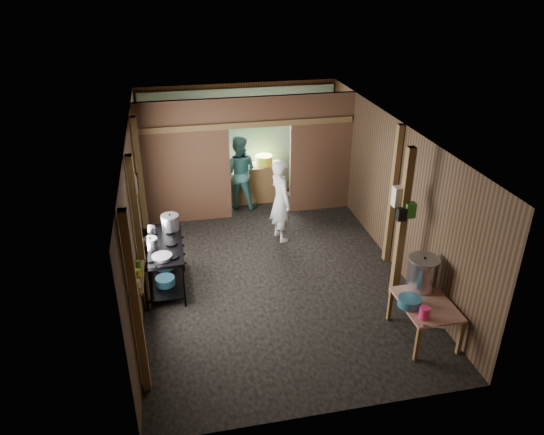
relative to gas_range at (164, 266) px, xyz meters
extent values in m
cube|color=black|center=(1.88, 0.28, -0.41)|extent=(4.50, 7.00, 0.00)
cube|color=#514A44|center=(1.88, 0.28, 2.19)|extent=(4.50, 7.00, 0.00)
cube|color=brown|center=(1.88, 3.78, 0.89)|extent=(4.50, 0.00, 2.60)
cube|color=brown|center=(1.88, -3.22, 0.89)|extent=(4.50, 0.00, 2.60)
cube|color=brown|center=(-0.37, 0.28, 0.89)|extent=(0.00, 7.00, 2.60)
cube|color=brown|center=(4.13, 0.28, 0.89)|extent=(0.00, 7.00, 2.60)
cube|color=brown|center=(0.55, 2.48, 0.89)|extent=(1.85, 0.10, 2.60)
cube|color=brown|center=(3.46, 2.48, 0.89)|extent=(1.35, 0.10, 2.60)
cube|color=brown|center=(2.13, 2.48, 1.89)|extent=(1.30, 0.10, 0.60)
cube|color=#82BCBA|center=(1.88, 3.72, 0.84)|extent=(4.40, 0.06, 2.50)
cube|color=olive|center=(2.18, 3.23, 0.02)|extent=(1.20, 0.50, 0.85)
cylinder|color=white|center=(2.13, 3.68, 1.49)|extent=(0.20, 0.03, 0.20)
cube|color=olive|center=(-0.30, -2.32, 0.89)|extent=(0.10, 0.12, 2.60)
cube|color=olive|center=(-0.30, -0.52, 0.89)|extent=(0.10, 0.12, 2.60)
cube|color=olive|center=(-0.30, 1.48, 0.89)|extent=(0.10, 0.12, 2.60)
cube|color=olive|center=(4.06, 0.08, 0.89)|extent=(0.10, 0.12, 2.60)
cube|color=olive|center=(3.73, -1.02, 0.89)|extent=(0.12, 0.12, 2.60)
cube|color=olive|center=(1.88, 2.43, 1.64)|extent=(4.40, 0.12, 0.12)
cylinder|color=gray|center=(-0.33, 0.68, 1.24)|extent=(0.03, 0.34, 0.34)
cylinder|color=black|center=(-0.33, 1.08, 1.14)|extent=(0.03, 0.30, 0.30)
cube|color=olive|center=(-0.27, -1.82, 0.99)|extent=(0.14, 0.80, 0.03)
cylinder|color=white|center=(-0.27, -2.07, 1.06)|extent=(0.07, 0.07, 0.10)
cylinder|color=yellow|center=(-0.27, -1.82, 1.06)|extent=(0.08, 0.08, 0.10)
cylinder|color=#2F8C24|center=(-0.27, -1.60, 1.06)|extent=(0.06, 0.06, 0.10)
cube|color=white|center=(3.68, -0.94, 1.37)|extent=(0.22, 0.15, 0.32)
cube|color=#2F8C24|center=(3.80, -1.08, 1.19)|extent=(0.16, 0.12, 0.24)
cube|color=black|center=(3.66, -1.10, 1.14)|extent=(0.14, 0.10, 0.20)
cylinder|color=#B0AFBA|center=(-0.17, 0.51, 0.46)|extent=(0.21, 0.21, 0.10)
cylinder|color=#2A6680|center=(0.00, -0.17, -0.18)|extent=(0.32, 0.32, 0.13)
cylinder|color=#2A6680|center=(0.00, 0.37, -0.18)|extent=(0.33, 0.33, 0.13)
cylinder|color=#2A6680|center=(3.44, -2.09, 0.25)|extent=(0.37, 0.37, 0.13)
cylinder|color=#F52E6E|center=(3.51, -2.41, 0.27)|extent=(0.15, 0.15, 0.17)
cube|color=#B0AFBA|center=(3.56, -2.62, 0.19)|extent=(0.29, 0.14, 0.01)
cylinder|color=yellow|center=(2.36, 3.23, 0.55)|extent=(0.39, 0.39, 0.22)
imported|color=silver|center=(2.31, 1.28, 0.42)|extent=(0.53, 0.68, 1.66)
imported|color=#397773|center=(1.73, 2.93, 0.43)|extent=(0.97, 0.85, 1.67)
camera|label=1|loc=(0.26, -7.60, 4.64)|focal=34.03mm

